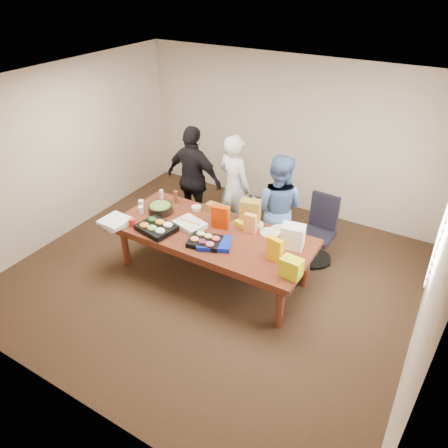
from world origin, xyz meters
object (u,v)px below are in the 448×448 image
Objects in this scene: office_chair at (318,233)px; person_right at (277,208)px; conference_table at (213,254)px; person_center at (234,187)px; sheet_cake at (190,224)px; salad_bowl at (160,209)px.

office_chair is 0.60× the size of person_right.
conference_table is 1.28m from person_center.
sheet_cake is at bearing -174.12° from conference_table.
sheet_cake is 0.62m from salad_bowl.
salad_bowl is at bearing 21.44° from person_right.
conference_table is 1.17m from person_right.
person_center is 4.14× the size of sheet_cake.
salad_bowl reaches higher than conference_table.
office_chair is 1.50m from person_center.
person_center is at bearing 58.55° from salad_bowl.
person_center is 1.19m from sheet_cake.
office_chair reaches higher than conference_table.
person_right is at bearing -179.61° from person_center.
person_center is 4.72× the size of salad_bowl.
conference_table is 7.63× the size of salad_bowl.
person_center reaches higher than person_right.
office_chair is 0.71m from person_right.
salad_bowl is at bearing -150.17° from office_chair.
salad_bowl is (-2.12, -1.01, 0.30)m from office_chair.
sheet_cake is 1.14× the size of salad_bowl.
person_center is (-0.29, 1.15, 0.49)m from conference_table.
conference_table is 1.66× the size of person_right.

